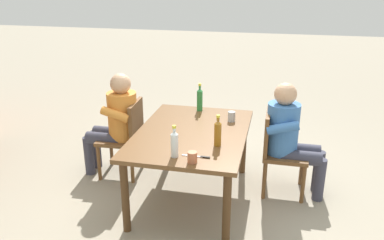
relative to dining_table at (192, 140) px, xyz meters
name	(u,v)px	position (x,y,z in m)	size (l,w,h in m)	color
ground_plane	(192,197)	(0.00, 0.00, -0.65)	(24.00, 24.00, 0.00)	gray
dining_table	(192,140)	(0.00, 0.00, 0.00)	(1.50, 1.05, 0.73)	brown
chair_near_right	(278,148)	(0.34, -0.82, -0.16)	(0.44, 0.44, 0.87)	brown
chair_far_right	(127,134)	(0.34, 0.82, -0.16)	(0.46, 0.46, 0.87)	brown
person_in_white_shirt	(290,134)	(0.34, -0.93, 0.01)	(0.47, 0.61, 1.18)	#3D70B2
person_in_plaid_shirt	(116,120)	(0.34, 0.93, 0.01)	(0.47, 0.61, 1.18)	orange
bottle_amber	(218,133)	(-0.27, -0.29, 0.21)	(0.06, 0.06, 0.29)	#996019
bottle_clear	(174,143)	(-0.57, 0.02, 0.20)	(0.06, 0.06, 0.28)	white
bottle_green	(200,99)	(0.62, 0.05, 0.22)	(0.06, 0.06, 0.31)	#287A38
cup_terracotta	(192,157)	(-0.64, -0.15, 0.13)	(0.08, 0.08, 0.09)	#BC6B47
cup_steel	(232,116)	(0.37, -0.33, 0.14)	(0.08, 0.08, 0.10)	#B2B7BC
table_knife	(198,156)	(-0.53, -0.17, 0.09)	(0.03, 0.24, 0.01)	silver
backpack_by_near_side	(188,133)	(1.26, 0.34, -0.46)	(0.32, 0.25, 0.38)	#2D4784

